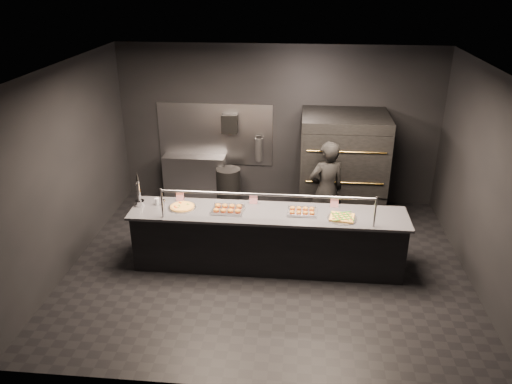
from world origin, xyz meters
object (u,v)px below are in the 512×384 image
trash_bin (229,188)px  worker (326,191)px  service_counter (268,239)px  fire_extinguisher (259,149)px  pizza_oven (342,166)px  round_pizza (182,207)px  prep_shelf (195,178)px  slider_tray_b (302,211)px  towel_dispenser (230,124)px  beer_tap (139,196)px  square_pizza (342,218)px  slider_tray_a (228,209)px

trash_bin → worker: size_ratio=0.45×
service_counter → fire_extinguisher: bearing=98.3°
pizza_oven → fire_extinguisher: bearing=162.1°
pizza_oven → worker: (-0.31, -0.88, -0.11)m
worker → round_pizza: bearing=1.7°
prep_shelf → slider_tray_b: slider_tray_b is taller
fire_extinguisher → slider_tray_b: size_ratio=1.15×
prep_shelf → worker: worker is taller
towel_dispenser → fire_extinguisher: bearing=1.0°
service_counter → beer_tap: bearing=178.7°
prep_shelf → beer_tap: (-0.35, -2.28, 0.63)m
service_counter → slider_tray_b: size_ratio=9.34×
towel_dispenser → beer_tap: bearing=-114.1°
fire_extinguisher → round_pizza: size_ratio=1.20×
round_pizza → trash_bin: bearing=79.0°
fire_extinguisher → towel_dispenser: bearing=-179.0°
towel_dispenser → beer_tap: 2.61m
round_pizza → slider_tray_b: size_ratio=0.96×
service_counter → slider_tray_b: 0.69m
towel_dispenser → slider_tray_b: bearing=-59.4°
pizza_oven → square_pizza: bearing=-93.6°
slider_tray_a → beer_tap: bearing=177.7°
towel_dispenser → pizza_oven: bearing=-13.1°
slider_tray_a → fire_extinguisher: bearing=84.1°
fire_extinguisher → worker: (1.24, -1.38, -0.21)m
round_pizza → prep_shelf: bearing=97.6°
prep_shelf → pizza_oven: bearing=-8.5°
round_pizza → worker: bearing=24.4°
trash_bin → square_pizza: bearing=-47.5°
pizza_oven → prep_shelf: 2.88m
trash_bin → slider_tray_a: bearing=-81.7°
prep_shelf → worker: 2.84m
fire_extinguisher → square_pizza: fire_extinguisher is taller
square_pizza → worker: worker is taller
slider_tray_a → trash_bin: bearing=98.3°
service_counter → slider_tray_b: (0.50, 0.03, 0.48)m
towel_dispenser → trash_bin: towel_dispenser is taller
beer_tap → square_pizza: bearing=-2.9°
prep_shelf → towel_dispenser: 1.31m
service_counter → worker: size_ratio=2.40×
fire_extinguisher → pizza_oven: bearing=-17.9°
towel_dispenser → slider_tray_b: 2.81m
towel_dispenser → beer_tap: towel_dispenser is taller
slider_tray_a → slider_tray_b: slider_tray_a is taller
beer_tap → worker: worker is taller
prep_shelf → slider_tray_b: bearing=-47.5°
pizza_oven → beer_tap: bearing=-149.5°
trash_bin → fire_extinguisher: bearing=32.5°
service_counter → round_pizza: size_ratio=9.74×
beer_tap → round_pizza: 0.67m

